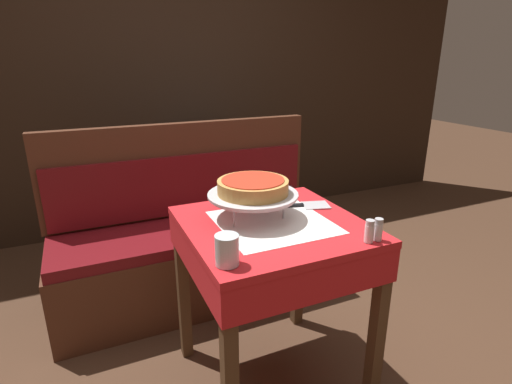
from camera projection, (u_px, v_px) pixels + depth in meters
ground_plane at (271, 377)px, 1.84m from camera, size 14.00×14.00×0.00m
dining_table_front at (273, 247)px, 1.62m from camera, size 0.69×0.69×0.77m
dining_table_rear at (216, 159)px, 3.03m from camera, size 0.67×0.67×0.78m
booth_bench at (195, 249)px, 2.37m from camera, size 1.59×0.50×1.04m
back_wall_panel at (161, 83)px, 3.20m from camera, size 6.00×0.04×2.40m
pizza_pan_stand at (253, 196)px, 1.60m from camera, size 0.37×0.37×0.10m
deep_dish_pizza at (253, 186)px, 1.59m from camera, size 0.29×0.29×0.06m
pizza_server at (304, 205)px, 1.75m from camera, size 0.26×0.13×0.01m
water_glass_near at (227, 250)px, 1.25m from camera, size 0.08×0.08×0.10m
salt_shaker at (369, 231)px, 1.40m from camera, size 0.03×0.03×0.08m
pepper_shaker at (378, 230)px, 1.42m from camera, size 0.03×0.03×0.08m
napkin_holder at (248, 189)px, 1.84m from camera, size 0.10×0.05×0.09m
condiment_caddy at (228, 138)px, 2.97m from camera, size 0.12×0.12×0.18m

